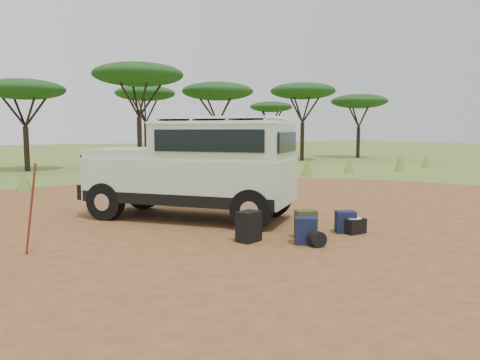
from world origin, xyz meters
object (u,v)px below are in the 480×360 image
walking_staff (31,210)px  safari_vehicle (197,170)px  backpack_olive (306,224)px  duffel_navy (346,222)px  backpack_navy (305,231)px  backpack_black (249,227)px  hard_case (353,226)px

walking_staff → safari_vehicle: bearing=-7.1°
backpack_olive → duffel_navy: size_ratio=1.23×
safari_vehicle → backpack_navy: 3.54m
backpack_black → backpack_navy: (0.81, -0.70, -0.04)m
backpack_navy → duffel_navy: (1.34, 0.37, -0.03)m
backpack_black → duffel_navy: 2.18m
walking_staff → backpack_olive: size_ratio=2.89×
backpack_black → backpack_olive: 1.17m
backpack_black → backpack_navy: size_ratio=1.16×
backpack_olive → hard_case: bearing=12.7°
backpack_olive → walking_staff: bearing=-174.6°
safari_vehicle → backpack_olive: (0.98, -2.97, -0.89)m
walking_staff → hard_case: 6.15m
walking_staff → hard_case: (5.95, -1.43, -0.63)m
safari_vehicle → duffel_navy: size_ratio=11.07×
backpack_olive → safari_vehicle: bearing=128.5°
walking_staff → backpack_olive: 5.02m
backpack_navy → backpack_olive: bearing=84.5°
duffel_navy → safari_vehicle: bearing=153.3°
backpack_navy → walking_staff: bearing=-166.7°
backpack_navy → hard_case: bearing=42.9°
safari_vehicle → backpack_olive: bearing=-22.5°
safari_vehicle → backpack_black: safari_vehicle is taller
safari_vehicle → backpack_black: (-0.15, -2.65, -0.88)m
backpack_navy → duffel_navy: size_ratio=1.12×
backpack_black → hard_case: size_ratio=1.32×
backpack_olive → duffel_navy: (1.03, -0.02, -0.05)m
safari_vehicle → backpack_navy: safari_vehicle is taller
safari_vehicle → walking_staff: (-3.84, -1.69, -0.38)m
safari_vehicle → hard_case: size_ratio=11.16×
backpack_black → safari_vehicle: bearing=66.2°
walking_staff → duffel_navy: (5.85, -1.29, -0.57)m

